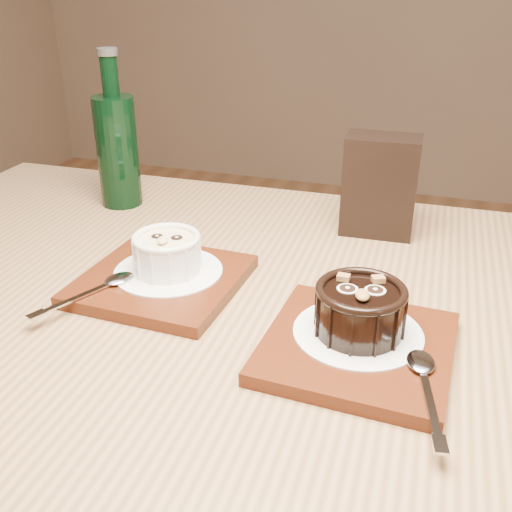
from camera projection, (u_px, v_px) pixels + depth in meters
The scene contains 11 objects.
table at pixel (260, 381), 0.70m from camera, with size 1.22×0.83×0.75m.
tray_left at pixel (162, 281), 0.71m from camera, with size 0.18×0.18×0.01m, color #50200D.
doily_left at pixel (168, 271), 0.72m from camera, with size 0.13×0.13×0.00m, color white.
ramekin_white at pixel (167, 251), 0.71m from camera, with size 0.08×0.08×0.05m.
spoon_left at pixel (93, 289), 0.67m from camera, with size 0.03×0.13×0.01m, color silver, non-canonical shape.
tray_right at pixel (357, 347), 0.59m from camera, with size 0.18×0.18×0.01m, color #50200D.
doily_right at pixel (358, 332), 0.60m from camera, with size 0.13×0.13×0.00m, color white.
ramekin_dark at pixel (360, 308), 0.59m from camera, with size 0.09×0.09×0.05m.
spoon_right at pixel (427, 385), 0.52m from camera, with size 0.03×0.13×0.01m, color silver, non-canonical shape.
condiment_stand at pixel (380, 186), 0.83m from camera, with size 0.10×0.06×0.14m, color black.
green_bottle at pixel (117, 147), 0.92m from camera, with size 0.06×0.06×0.24m.
Camera 1 is at (0.23, -0.59, 1.10)m, focal length 42.00 mm.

